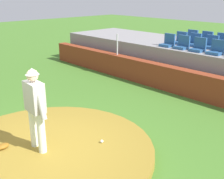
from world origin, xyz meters
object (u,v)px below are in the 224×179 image
(stadium_chair_1, at_px, (182,45))
(stadium_chair_14, at_px, (221,42))
(stadium_chair_2, at_px, (198,47))
(stadium_chair_6, at_px, (180,40))
(fielding_glove, at_px, (2,146))
(stadium_chair_12, at_px, (191,38))
(stadium_chair_0, at_px, (168,42))
(stadium_chair_3, at_px, (216,50))
(baseball, at_px, (102,141))
(stadium_chair_13, at_px, (206,40))
(stadium_chair_7, at_px, (194,42))
(stadium_chair_8, at_px, (211,44))
(pitcher, at_px, (35,104))

(stadium_chair_1, relative_size, stadium_chair_14, 1.00)
(stadium_chair_2, bearing_deg, stadium_chair_6, -32.01)
(fielding_glove, height_order, stadium_chair_12, stadium_chair_12)
(stadium_chair_0, height_order, stadium_chair_3, same)
(baseball, relative_size, stadium_chair_14, 0.15)
(baseball, xyz_separation_m, stadium_chair_14, (-1.03, 7.37, 1.32))
(stadium_chair_0, xyz_separation_m, stadium_chair_14, (1.38, 1.72, 0.00))
(stadium_chair_13, bearing_deg, stadium_chair_6, 52.93)
(stadium_chair_7, xyz_separation_m, stadium_chair_8, (0.73, 0.00, 0.00))
(pitcher, height_order, stadium_chair_14, pitcher)
(pitcher, relative_size, stadium_chair_8, 3.66)
(stadium_chair_0, distance_m, stadium_chair_2, 1.37)
(stadium_chair_0, bearing_deg, stadium_chair_13, -111.22)
(stadium_chair_7, distance_m, stadium_chair_13, 0.88)
(baseball, distance_m, stadium_chair_7, 6.87)
(baseball, distance_m, stadium_chair_13, 7.70)
(stadium_chair_2, bearing_deg, stadium_chair_13, -68.43)
(fielding_glove, bearing_deg, stadium_chair_7, -4.48)
(fielding_glove, distance_m, stadium_chair_8, 8.38)
(stadium_chair_0, distance_m, stadium_chair_14, 2.20)
(fielding_glove, xyz_separation_m, stadium_chair_13, (-0.42, 9.15, 1.30))
(stadium_chair_3, distance_m, stadium_chair_7, 1.67)
(stadium_chair_3, bearing_deg, stadium_chair_1, -0.71)
(stadium_chair_6, height_order, stadium_chair_14, same)
(stadium_chair_3, bearing_deg, stadium_chair_13, -51.69)
(pitcher, xyz_separation_m, stadium_chair_12, (-1.67, 8.56, 0.30))
(stadium_chair_2, bearing_deg, baseball, 100.39)
(stadium_chair_6, relative_size, stadium_chair_8, 1.00)
(stadium_chair_7, bearing_deg, baseball, 105.01)
(pitcher, height_order, fielding_glove, pitcher)
(stadium_chair_2, bearing_deg, stadium_chair_0, -0.33)
(stadium_chair_13, bearing_deg, stadium_chair_12, 0.71)
(stadium_chair_3, xyz_separation_m, stadium_chair_13, (-1.40, 1.77, 0.00))
(stadium_chair_0, height_order, stadium_chair_1, same)
(stadium_chair_3, height_order, stadium_chair_12, same)
(stadium_chair_0, distance_m, stadium_chair_1, 0.67)
(stadium_chair_7, relative_size, stadium_chair_12, 1.00)
(fielding_glove, xyz_separation_m, stadium_chair_7, (-0.44, 8.27, 1.30))
(stadium_chair_3, distance_m, stadium_chair_8, 1.12)
(fielding_glove, bearing_deg, stadium_chair_14, -9.28)
(stadium_chair_0, bearing_deg, fielding_glove, 98.43)
(pitcher, distance_m, stadium_chair_2, 6.83)
(stadium_chair_3, distance_m, stadium_chair_12, 2.74)
(stadium_chair_12, bearing_deg, stadium_chair_3, 140.01)
(pitcher, height_order, baseball, pitcher)
(stadium_chair_8, bearing_deg, stadium_chair_1, 50.73)
(baseball, height_order, stadium_chair_8, stadium_chair_8)
(baseball, distance_m, stadium_chair_14, 7.55)
(baseball, bearing_deg, stadium_chair_0, 113.05)
(stadium_chair_8, bearing_deg, fielding_glove, 88.00)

